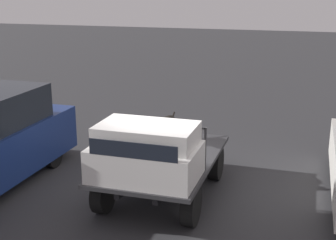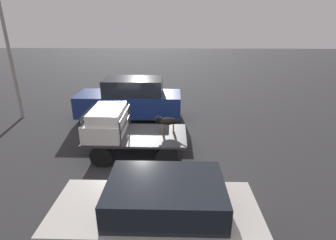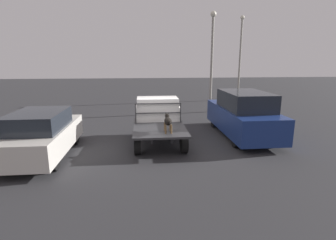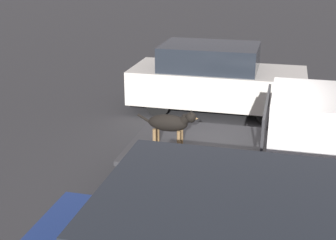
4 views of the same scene
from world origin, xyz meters
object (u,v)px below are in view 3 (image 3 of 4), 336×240
(parked_sedan, at_px, (42,134))
(parked_pickup_far, at_px, (243,115))
(flatbed_truck, at_px, (159,130))
(dog, at_px, (168,121))
(light_pole_near, at_px, (212,52))

(parked_sedan, xyz_separation_m, parked_pickup_far, (1.93, -8.28, 0.16))
(flatbed_truck, bearing_deg, parked_pickup_far, -77.60)
(parked_sedan, relative_size, parked_pickup_far, 0.84)
(dog, bearing_deg, parked_sedan, 90.58)
(flatbed_truck, distance_m, parked_pickup_far, 4.06)
(flatbed_truck, xyz_separation_m, light_pole_near, (6.62, -3.89, 3.34))
(flatbed_truck, bearing_deg, parked_sedan, 103.79)
(parked_sedan, relative_size, light_pole_near, 0.68)
(parked_sedan, bearing_deg, parked_pickup_far, -74.96)
(parked_pickup_far, bearing_deg, parked_sedan, 93.74)
(dog, relative_size, parked_pickup_far, 0.20)
(dog, height_order, parked_pickup_far, parked_pickup_far)
(dog, distance_m, light_pole_near, 8.94)
(flatbed_truck, distance_m, parked_sedan, 4.47)
(parked_pickup_far, height_order, light_pole_near, light_pole_near)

